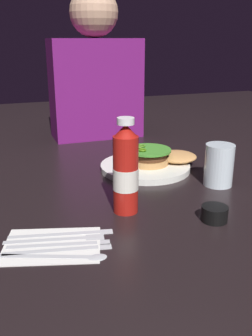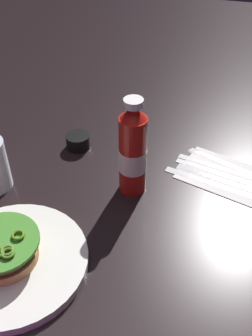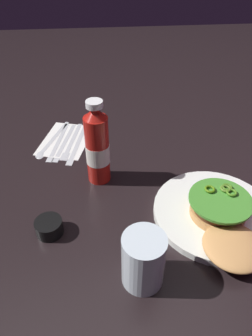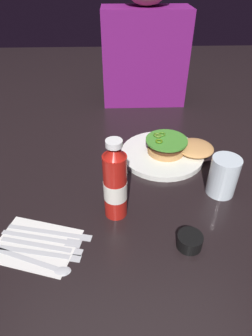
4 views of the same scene
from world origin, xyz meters
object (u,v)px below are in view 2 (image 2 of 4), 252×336
object	(u,v)px
spoon_utensil	(217,159)
steak_knife	(204,180)
ketchup_bottle	(133,152)
table_knife	(212,170)
dinner_plate	(12,262)
napkin	(223,175)
butter_knife	(215,165)
condiment_cup	(78,141)
fork_utensil	(211,176)

from	to	relation	value
spoon_utensil	steak_knife	size ratio (longest dim) A/B	0.94
ketchup_bottle	steak_knife	size ratio (longest dim) A/B	1.04
ketchup_bottle	table_knife	size ratio (longest dim) A/B	1.11
dinner_plate	steak_knife	world-z (taller)	dinner_plate
napkin	steak_knife	distance (m)	0.05
spoon_utensil	butter_knife	distance (m)	0.03
butter_knife	table_knife	world-z (taller)	same
ketchup_bottle	spoon_utensil	size ratio (longest dim) A/B	1.11
spoon_utensil	table_knife	world-z (taller)	same
condiment_cup	butter_knife	bearing A→B (deg)	-178.24
condiment_cup	spoon_utensil	size ratio (longest dim) A/B	0.30
table_knife	fork_utensil	world-z (taller)	same
spoon_utensil	fork_utensil	xyz separation A→B (m)	(0.01, 0.06, 0.00)
napkin	table_knife	size ratio (longest dim) A/B	0.94
steak_knife	dinner_plate	bearing A→B (deg)	46.29
dinner_plate	ketchup_bottle	world-z (taller)	ketchup_bottle
ketchup_bottle	table_knife	distance (m)	0.21
condiment_cup	butter_knife	distance (m)	0.33
butter_knife	fork_utensil	xyz separation A→B (m)	(0.00, 0.04, 0.00)
spoon_utensil	dinner_plate	bearing A→B (deg)	51.10
ketchup_bottle	condiment_cup	size ratio (longest dim) A/B	3.76
dinner_plate	condiment_cup	distance (m)	0.36
napkin	dinner_plate	bearing A→B (deg)	45.79
condiment_cup	napkin	world-z (taller)	condiment_cup
spoon_utensil	butter_knife	world-z (taller)	same
butter_knife	condiment_cup	bearing A→B (deg)	1.76
napkin	table_knife	xyz separation A→B (m)	(0.02, -0.01, 0.00)
fork_utensil	dinner_plate	bearing A→B (deg)	46.68
dinner_plate	napkin	distance (m)	0.48
spoon_utensil	table_knife	size ratio (longest dim) A/B	1.00
butter_knife	table_knife	distance (m)	0.02
dinner_plate	spoon_utensil	size ratio (longest dim) A/B	1.38
condiment_cup	napkin	bearing A→B (deg)	177.66
napkin	steak_knife	size ratio (longest dim) A/B	0.88
butter_knife	ketchup_bottle	bearing A→B (deg)	36.14
spoon_utensil	condiment_cup	bearing A→B (deg)	6.09
napkin	spoon_utensil	distance (m)	0.05
condiment_cup	spoon_utensil	distance (m)	0.33
dinner_plate	table_knife	world-z (taller)	dinner_plate
condiment_cup	steak_knife	world-z (taller)	condiment_cup
condiment_cup	table_knife	bearing A→B (deg)	178.54
table_knife	steak_knife	xyz separation A→B (m)	(0.01, 0.04, -0.00)
ketchup_bottle	fork_utensil	world-z (taller)	ketchup_bottle
dinner_plate	table_knife	distance (m)	0.47
dinner_plate	butter_knife	size ratio (longest dim) A/B	1.34
table_knife	fork_utensil	size ratio (longest dim) A/B	1.00
ketchup_bottle	napkin	size ratio (longest dim) A/B	1.19
dinner_plate	ketchup_bottle	size ratio (longest dim) A/B	1.24
condiment_cup	steak_knife	xyz separation A→B (m)	(-0.31, 0.05, -0.01)
dinner_plate	table_knife	bearing A→B (deg)	-131.54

